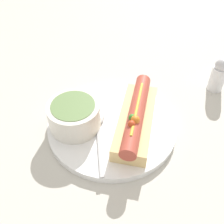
{
  "coord_description": "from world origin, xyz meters",
  "views": [
    {
      "loc": [
        -0.29,
        -0.19,
        0.38
      ],
      "look_at": [
        0.0,
        0.0,
        0.04
      ],
      "focal_mm": 42.0,
      "sensor_mm": 36.0,
      "label": 1
    }
  ],
  "objects_px": {
    "soup_bowl": "(74,114)",
    "spoon": "(98,123)",
    "hot_dog": "(136,118)",
    "salt_shaker": "(219,75)"
  },
  "relations": [
    {
      "from": "hot_dog",
      "to": "salt_shaker",
      "type": "relative_size",
      "value": 2.4
    },
    {
      "from": "spoon",
      "to": "salt_shaker",
      "type": "distance_m",
      "value": 0.29
    },
    {
      "from": "spoon",
      "to": "salt_shaker",
      "type": "height_order",
      "value": "salt_shaker"
    },
    {
      "from": "hot_dog",
      "to": "soup_bowl",
      "type": "xyz_separation_m",
      "value": [
        -0.06,
        0.1,
        0.01
      ]
    },
    {
      "from": "soup_bowl",
      "to": "spoon",
      "type": "bearing_deg",
      "value": -55.72
    },
    {
      "from": "spoon",
      "to": "salt_shaker",
      "type": "xyz_separation_m",
      "value": [
        0.24,
        -0.15,
        0.02
      ]
    },
    {
      "from": "soup_bowl",
      "to": "salt_shaker",
      "type": "bearing_deg",
      "value": -34.57
    },
    {
      "from": "soup_bowl",
      "to": "salt_shaker",
      "type": "height_order",
      "value": "salt_shaker"
    },
    {
      "from": "soup_bowl",
      "to": "salt_shaker",
      "type": "relative_size",
      "value": 1.22
    },
    {
      "from": "salt_shaker",
      "to": "soup_bowl",
      "type": "bearing_deg",
      "value": 145.43
    }
  ]
}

